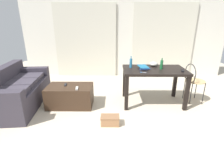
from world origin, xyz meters
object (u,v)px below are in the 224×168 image
at_px(craft_table, 154,74).
at_px(tv_remote_secondary, 77,88).
at_px(coffee_table, 70,96).
at_px(book_stack, 143,67).
at_px(shoebox, 110,120).
at_px(wire_chair, 193,78).
at_px(tv_remote_primary, 65,85).
at_px(bowl, 154,64).
at_px(bottle_near, 131,63).
at_px(couch, 17,91).
at_px(bottle_far, 162,65).
at_px(tv_remote_on_table, 183,71).
at_px(scissors, 142,72).

distance_m(craft_table, tv_remote_secondary, 1.60).
distance_m(coffee_table, tv_remote_secondary, 0.33).
bearing_deg(book_stack, shoebox, -127.04).
relative_size(coffee_table, wire_chair, 1.08).
relative_size(tv_remote_primary, shoebox, 0.49).
relative_size(bowl, tv_remote_secondary, 1.09).
height_order(book_stack, shoebox, book_stack).
bearing_deg(coffee_table, book_stack, 6.33).
distance_m(bottle_near, tv_remote_secondary, 1.22).
relative_size(coffee_table, craft_table, 0.72).
xyz_separation_m(bowl, tv_remote_primary, (-1.87, -0.32, -0.37)).
height_order(couch, bottle_far, bottle_far).
relative_size(couch, tv_remote_on_table, 11.05).
height_order(book_stack, scissors, book_stack).
height_order(book_stack, tv_remote_on_table, book_stack).
relative_size(scissors, shoebox, 0.36).
bearing_deg(shoebox, craft_table, 44.16).
distance_m(coffee_table, bowl, 1.91).
bearing_deg(tv_remote_on_table, scissors, -157.54).
bearing_deg(book_stack, wire_chair, 2.99).
bearing_deg(tv_remote_secondary, book_stack, 5.03).
bearing_deg(book_stack, bottle_far, -5.46).
bearing_deg(shoebox, tv_remote_secondary, 138.67).
relative_size(bottle_far, book_stack, 0.71).
bearing_deg(bottle_near, scissors, -62.40).
bearing_deg(wire_chair, bowl, 168.99).
relative_size(craft_table, bowl, 7.24).
xyz_separation_m(coffee_table, wire_chair, (2.60, 0.23, 0.32)).
bearing_deg(bottle_near, wire_chair, -1.06).
height_order(wire_chair, bowl, bowl).
bearing_deg(wire_chair, bottle_far, -172.87).
xyz_separation_m(scissors, tv_remote_primary, (-1.55, 0.18, -0.32)).
height_order(coffee_table, tv_remote_secondary, tv_remote_secondary).
bearing_deg(craft_table, wire_chair, 5.30).
bearing_deg(tv_remote_primary, shoebox, -49.30).
bearing_deg(coffee_table, tv_remote_on_table, -0.50).
height_order(bowl, scissors, bowl).
relative_size(book_stack, tv_remote_secondary, 2.00).
bearing_deg(tv_remote_secondary, scissors, -6.83).
height_order(coffee_table, craft_table, craft_table).
bearing_deg(shoebox, bowl, 50.09).
height_order(scissors, tv_remote_secondary, scissors).
bearing_deg(bottle_far, coffee_table, -175.90).
xyz_separation_m(book_stack, tv_remote_primary, (-1.62, -0.11, -0.35)).
height_order(bowl, tv_remote_on_table, bowl).
xyz_separation_m(scissors, tv_remote_secondary, (-1.27, -0.03, -0.32)).
relative_size(wire_chair, bowl, 4.84).
bearing_deg(tv_remote_primary, tv_remote_on_table, -11.20).
height_order(coffee_table, tv_remote_primary, tv_remote_primary).
height_order(bottle_near, bowl, bottle_near).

